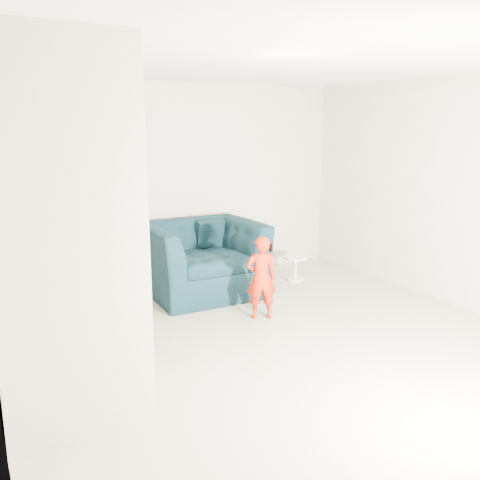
% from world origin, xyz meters
% --- Properties ---
extents(floor, '(5.50, 5.50, 0.00)m').
position_xyz_m(floor, '(0.00, 0.00, 0.00)').
color(floor, tan).
rests_on(floor, ground).
extents(ceiling, '(5.50, 5.50, 0.00)m').
position_xyz_m(ceiling, '(0.00, 0.00, 2.70)').
color(ceiling, silver).
rests_on(ceiling, back_wall).
extents(back_wall, '(5.00, 0.00, 5.00)m').
position_xyz_m(back_wall, '(0.00, 2.75, 1.35)').
color(back_wall, '#B2A791').
rests_on(back_wall, floor).
extents(right_wall, '(0.00, 5.50, 5.50)m').
position_xyz_m(right_wall, '(2.50, 0.00, 1.35)').
color(right_wall, '#B2A791').
rests_on(right_wall, floor).
extents(armchair, '(1.45, 1.27, 0.92)m').
position_xyz_m(armchair, '(0.04, 2.00, 0.46)').
color(armchair, black).
rests_on(armchair, floor).
extents(toddler, '(0.40, 0.33, 0.94)m').
position_xyz_m(toddler, '(0.25, 0.89, 0.47)').
color(toddler, '#A8050A').
rests_on(toddler, floor).
extents(side_table, '(0.35, 0.35, 0.35)m').
position_xyz_m(side_table, '(1.43, 1.91, 0.23)').
color(side_table, silver).
rests_on(side_table, floor).
extents(staircase, '(1.02, 3.03, 3.62)m').
position_xyz_m(staircase, '(-2.00, 0.55, 0.95)').
color(staircase, '#ADA089').
rests_on(staircase, floor).
extents(cushion, '(0.38, 0.18, 0.37)m').
position_xyz_m(cushion, '(0.31, 2.32, 0.71)').
color(cushion, black).
rests_on(cushion, armchair).
extents(throw, '(0.06, 0.57, 0.64)m').
position_xyz_m(throw, '(-0.55, 1.95, 0.58)').
color(throw, black).
rests_on(throw, armchair).
extents(phone, '(0.03, 0.05, 0.10)m').
position_xyz_m(phone, '(0.34, 0.84, 0.82)').
color(phone, black).
rests_on(phone, toddler).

